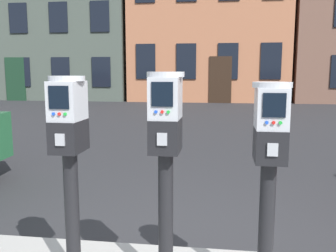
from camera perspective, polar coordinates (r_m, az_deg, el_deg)
The scene contains 5 objects.
parking_meter_near_kerb at distance 2.32m, azimuth -15.07°, elevation -2.44°, with size 0.22×0.25×1.29m.
parking_meter_twin_adjacent at distance 2.15m, azimuth -0.37°, elevation -2.50°, with size 0.22×0.25×1.31m.
parking_meter_end_of_row at distance 2.16m, azimuth 15.45°, elevation -3.83°, with size 0.22×0.25×1.26m.
townhouse_brick_corner at distance 22.06m, azimuth -15.79°, elevation 17.73°, with size 8.06×6.28×10.17m.
townhouse_grey_stucco at distance 20.45m, azimuth 6.53°, elevation 18.84°, with size 7.50×6.50×10.24m.
Camera 1 is at (0.27, -2.40, 1.46)m, focal length 39.34 mm.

